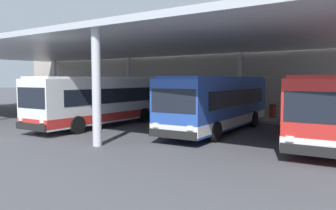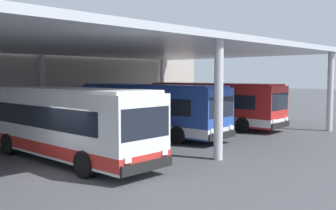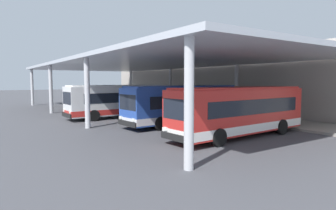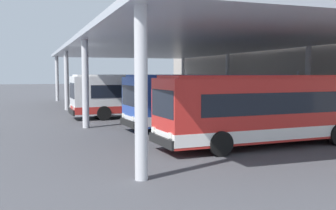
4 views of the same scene
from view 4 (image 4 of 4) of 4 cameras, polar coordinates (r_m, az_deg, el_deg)
ground_plane at (r=30.66m, az=-8.64°, el=-1.57°), size 200.00×200.00×0.00m
platform_kerb at (r=34.80m, az=10.72°, el=-0.73°), size 42.00×4.50×0.18m
station_building_facade at (r=36.40m, az=15.25°, el=4.74°), size 48.00×1.60×6.93m
canopy_shelter at (r=32.04m, az=1.05°, el=8.25°), size 40.00×17.00×5.55m
bus_nearest_bay at (r=29.69m, az=-3.65°, el=1.48°), size 2.97×10.61×3.17m
bus_second_bay at (r=23.70m, az=6.37°, el=0.69°), size 3.19×10.67×3.17m
bus_middle_bay at (r=18.32m, az=14.46°, el=-0.55°), size 3.11×10.65×3.17m
bench_waiting at (r=29.15m, az=17.56°, el=-0.74°), size 1.80×0.45×0.92m
trash_bin at (r=27.07m, az=21.10°, el=-1.19°), size 0.52×0.52×0.98m
banner_sign at (r=27.30m, az=18.12°, el=1.68°), size 0.70×0.12×3.20m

